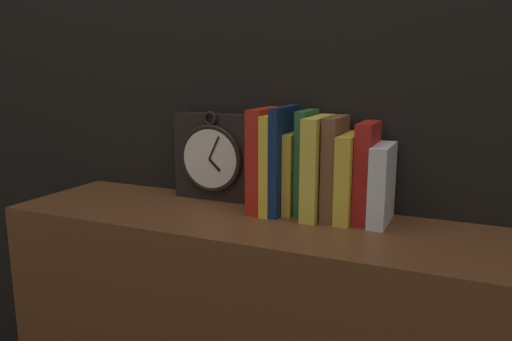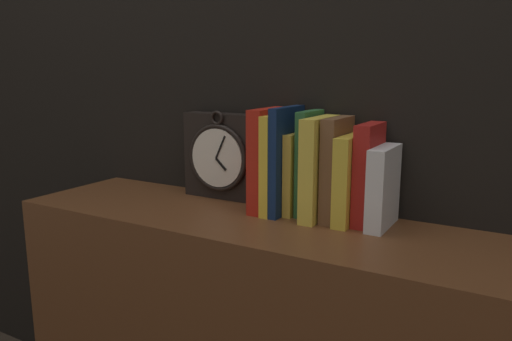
{
  "view_description": "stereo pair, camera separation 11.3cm",
  "coord_description": "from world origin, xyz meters",
  "px_view_note": "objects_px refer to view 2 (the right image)",
  "views": [
    {
      "loc": [
        0.45,
        -1.01,
        1.08
      ],
      "look_at": [
        0.0,
        0.0,
        0.86
      ],
      "focal_mm": 35.0,
      "sensor_mm": 36.0,
      "label": 1
    },
    {
      "loc": [
        0.55,
        -0.96,
        1.08
      ],
      "look_at": [
        0.0,
        0.0,
        0.86
      ],
      "focal_mm": 35.0,
      "sensor_mm": 36.0,
      "label": 2
    }
  ],
  "objects_px": {
    "book_slot7_yellow": "(351,179)",
    "book_slot8_red": "(368,174)",
    "book_slot9_white": "(383,187)",
    "book_slot0_red": "(268,160)",
    "book_slot6_brown": "(337,169)",
    "book_slot4_green": "(309,163)",
    "book_slot5_yellow": "(319,168)",
    "book_slot3_yellow": "(298,173)",
    "clock": "(223,156)",
    "book_slot2_navy": "(287,161)",
    "book_slot1_yellow": "(278,164)"
  },
  "relations": [
    {
      "from": "book_slot1_yellow",
      "to": "book_slot5_yellow",
      "type": "height_order",
      "value": "book_slot1_yellow"
    },
    {
      "from": "book_slot4_green",
      "to": "book_slot7_yellow",
      "type": "height_order",
      "value": "book_slot4_green"
    },
    {
      "from": "book_slot5_yellow",
      "to": "book_slot3_yellow",
      "type": "bearing_deg",
      "value": 165.38
    },
    {
      "from": "book_slot1_yellow",
      "to": "book_slot7_yellow",
      "type": "bearing_deg",
      "value": 0.99
    },
    {
      "from": "book_slot7_yellow",
      "to": "book_slot9_white",
      "type": "bearing_deg",
      "value": 1.72
    },
    {
      "from": "book_slot0_red",
      "to": "book_slot3_yellow",
      "type": "distance_m",
      "value": 0.08
    },
    {
      "from": "book_slot7_yellow",
      "to": "book_slot8_red",
      "type": "distance_m",
      "value": 0.04
    },
    {
      "from": "clock",
      "to": "book_slot9_white",
      "type": "xyz_separation_m",
      "value": [
        0.44,
        -0.04,
        -0.02
      ]
    },
    {
      "from": "clock",
      "to": "book_slot2_navy",
      "type": "distance_m",
      "value": 0.21
    },
    {
      "from": "clock",
      "to": "book_slot0_red",
      "type": "relative_size",
      "value": 0.95
    },
    {
      "from": "clock",
      "to": "book_slot9_white",
      "type": "distance_m",
      "value": 0.44
    },
    {
      "from": "book_slot0_red",
      "to": "book_slot1_yellow",
      "type": "height_order",
      "value": "book_slot0_red"
    },
    {
      "from": "book_slot1_yellow",
      "to": "book_slot6_brown",
      "type": "xyz_separation_m",
      "value": [
        0.14,
        0.01,
        -0.0
      ]
    },
    {
      "from": "book_slot5_yellow",
      "to": "book_slot9_white",
      "type": "height_order",
      "value": "book_slot5_yellow"
    },
    {
      "from": "book_slot4_green",
      "to": "book_slot5_yellow",
      "type": "height_order",
      "value": "book_slot4_green"
    },
    {
      "from": "book_slot1_yellow",
      "to": "book_slot3_yellow",
      "type": "xyz_separation_m",
      "value": [
        0.04,
        0.01,
        -0.02
      ]
    },
    {
      "from": "book_slot2_navy",
      "to": "book_slot8_red",
      "type": "relative_size",
      "value": 1.13
    },
    {
      "from": "book_slot0_red",
      "to": "book_slot1_yellow",
      "type": "xyz_separation_m",
      "value": [
        0.03,
        -0.0,
        -0.01
      ]
    },
    {
      "from": "clock",
      "to": "book_slot4_green",
      "type": "height_order",
      "value": "book_slot4_green"
    },
    {
      "from": "book_slot5_yellow",
      "to": "book_slot9_white",
      "type": "distance_m",
      "value": 0.15
    },
    {
      "from": "book_slot7_yellow",
      "to": "book_slot9_white",
      "type": "relative_size",
      "value": 1.11
    },
    {
      "from": "book_slot2_navy",
      "to": "book_slot3_yellow",
      "type": "height_order",
      "value": "book_slot2_navy"
    },
    {
      "from": "clock",
      "to": "book_slot5_yellow",
      "type": "height_order",
      "value": "clock"
    },
    {
      "from": "book_slot8_red",
      "to": "book_slot5_yellow",
      "type": "bearing_deg",
      "value": -172.15
    },
    {
      "from": "book_slot3_yellow",
      "to": "book_slot6_brown",
      "type": "height_order",
      "value": "book_slot6_brown"
    },
    {
      "from": "book_slot8_red",
      "to": "book_slot9_white",
      "type": "distance_m",
      "value": 0.04
    },
    {
      "from": "book_slot4_green",
      "to": "book_slot7_yellow",
      "type": "bearing_deg",
      "value": -8.56
    },
    {
      "from": "book_slot1_yellow",
      "to": "book_slot9_white",
      "type": "xyz_separation_m",
      "value": [
        0.25,
        0.01,
        -0.03
      ]
    },
    {
      "from": "book_slot6_brown",
      "to": "book_slot8_red",
      "type": "bearing_deg",
      "value": 3.81
    },
    {
      "from": "book_slot3_yellow",
      "to": "book_slot9_white",
      "type": "relative_size",
      "value": 1.09
    },
    {
      "from": "book_slot1_yellow",
      "to": "book_slot7_yellow",
      "type": "distance_m",
      "value": 0.18
    },
    {
      "from": "book_slot5_yellow",
      "to": "book_slot8_red",
      "type": "xyz_separation_m",
      "value": [
        0.11,
        0.02,
        -0.01
      ]
    },
    {
      "from": "book_slot0_red",
      "to": "book_slot9_white",
      "type": "bearing_deg",
      "value": 0.59
    },
    {
      "from": "book_slot6_brown",
      "to": "book_slot7_yellow",
      "type": "xyz_separation_m",
      "value": [
        0.04,
        -0.01,
        -0.02
      ]
    },
    {
      "from": "book_slot4_green",
      "to": "book_slot6_brown",
      "type": "xyz_separation_m",
      "value": [
        0.07,
        -0.01,
        -0.01
      ]
    },
    {
      "from": "book_slot8_red",
      "to": "book_slot1_yellow",
      "type": "bearing_deg",
      "value": -176.31
    },
    {
      "from": "clock",
      "to": "book_slot6_brown",
      "type": "xyz_separation_m",
      "value": [
        0.33,
        -0.03,
        0.0
      ]
    },
    {
      "from": "book_slot0_red",
      "to": "book_slot6_brown",
      "type": "distance_m",
      "value": 0.17
    },
    {
      "from": "book_slot4_green",
      "to": "book_slot8_red",
      "type": "relative_size",
      "value": 1.1
    },
    {
      "from": "book_slot6_brown",
      "to": "book_slot8_red",
      "type": "distance_m",
      "value": 0.07
    },
    {
      "from": "book_slot5_yellow",
      "to": "book_slot7_yellow",
      "type": "height_order",
      "value": "book_slot5_yellow"
    },
    {
      "from": "clock",
      "to": "book_slot7_yellow",
      "type": "height_order",
      "value": "clock"
    },
    {
      "from": "book_slot1_yellow",
      "to": "book_slot6_brown",
      "type": "distance_m",
      "value": 0.15
    },
    {
      "from": "clock",
      "to": "book_slot7_yellow",
      "type": "relative_size",
      "value": 1.19
    },
    {
      "from": "book_slot0_red",
      "to": "book_slot8_red",
      "type": "height_order",
      "value": "book_slot0_red"
    },
    {
      "from": "book_slot4_green",
      "to": "book_slot9_white",
      "type": "relative_size",
      "value": 1.39
    },
    {
      "from": "book_slot1_yellow",
      "to": "book_slot5_yellow",
      "type": "relative_size",
      "value": 1.01
    },
    {
      "from": "book_slot4_green",
      "to": "book_slot0_red",
      "type": "bearing_deg",
      "value": -170.42
    },
    {
      "from": "book_slot3_yellow",
      "to": "book_slot5_yellow",
      "type": "height_order",
      "value": "book_slot5_yellow"
    },
    {
      "from": "clock",
      "to": "book_slot2_navy",
      "type": "relative_size",
      "value": 0.93
    }
  ]
}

